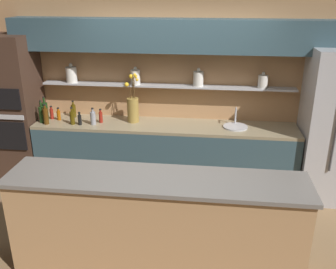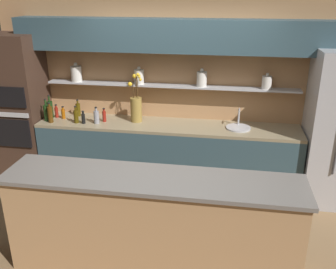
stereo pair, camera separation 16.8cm
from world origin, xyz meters
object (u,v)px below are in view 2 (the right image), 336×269
Objects in this scene: oven_tower at (21,108)px; bottle_sauce_3 at (57,112)px; sink_fixture at (238,127)px; bottle_wine_4 at (47,113)px; bottle_wine_9 at (50,109)px; bottle_oil_0 at (78,109)px; bottle_oil_8 at (76,116)px; bottle_spirit_7 at (96,117)px; bottle_spirit_2 at (50,114)px; flower_vase at (136,107)px; bottle_sauce_1 at (104,116)px; bottle_sauce_5 at (83,118)px; bottle_sauce_6 at (63,113)px.

oven_tower reaches higher than bottle_sauce_3.
sink_fixture is 1.03× the size of bottle_wine_4.
bottle_wine_9 is (-0.01, 0.13, 0.01)m from bottle_wine_4.
bottle_oil_8 is at bearing -73.26° from bottle_oil_0.
bottle_spirit_7 reaches higher than bottle_sauce_3.
bottle_spirit_2 reaches higher than bottle_sauce_3.
sink_fixture is 1.39× the size of bottle_spirit_7.
bottle_oil_8 is at bearing -165.80° from flower_vase.
sink_fixture reaches higher than bottle_oil_0.
bottle_oil_0 is 0.74× the size of bottle_wine_9.
bottle_wine_9 is (-0.08, -0.02, 0.04)m from bottle_sauce_3.
sink_fixture is at bearing 0.22° from oven_tower.
bottle_spirit_2 is 0.22m from bottle_wine_9.
bottle_sauce_3 is 0.61× the size of bottle_wine_4.
bottle_wine_4 reaches higher than bottle_sauce_1.
flower_vase is 3.84× the size of bottle_sauce_5.
bottle_spirit_7 reaches higher than bottle_sauce_5.
bottle_spirit_2 is 0.22m from bottle_sauce_3.
bottle_sauce_3 is (0.51, 0.05, -0.04)m from oven_tower.
sink_fixture is at bearing -2.38° from flower_vase.
bottle_wine_9 is (-1.25, -0.05, -0.08)m from flower_vase.
sink_fixture is 1.35× the size of bottle_oil_8.
bottle_sauce_3 is at bearing 175.02° from bottle_sauce_1.
bottle_wine_4 is 0.23m from bottle_sauce_6.
bottle_sauce_6 is at bearing 156.82° from bottle_sauce_5.
bottle_sauce_1 is 0.82m from bottle_wine_9.
bottle_oil_8 is at bearing -25.86° from bottle_sauce_3.
bottle_spirit_2 reaches higher than sink_fixture.
bottle_sauce_5 is (0.48, -0.19, -0.01)m from bottle_sauce_3.
flower_vase is at bearing 11.25° from bottle_sauce_1.
sink_fixture is 1.67× the size of bottle_sauce_1.
bottle_spirit_7 is at bearing -5.20° from oven_tower.
bottle_sauce_6 is at bearing -3.26° from bottle_wine_9.
bottle_wine_4 is 1.74× the size of bottle_sauce_5.
oven_tower is at bearing 165.99° from bottle_wine_4.
bottle_oil_0 is 0.87× the size of bottle_spirit_2.
oven_tower is 11.55× the size of bottle_sauce_5.
bottle_spirit_7 is at bearing -35.58° from bottle_oil_0.
bottle_sauce_5 is (0.20, -0.30, -0.02)m from bottle_oil_0.
oven_tower reaches higher than bottle_spirit_2.
flower_vase is 1.26m from bottle_wine_9.
sink_fixture is 2.57m from bottle_spirit_2.
flower_vase is at bearing 3.11° from bottle_sauce_6.
bottle_sauce_1 is 1.08× the size of bottle_sauce_6.
sink_fixture is 1.16× the size of bottle_spirit_2.
flower_vase reaches higher than bottle_wine_9.
bottle_sauce_3 is at bearing 158.46° from bottle_sauce_5.
bottle_oil_8 reaches higher than bottle_sauce_1.
sink_fixture is 2.21m from bottle_oil_8.
bottle_oil_0 is at bearing 20.43° from bottle_wine_9.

